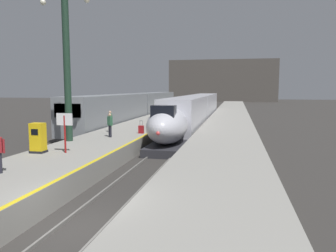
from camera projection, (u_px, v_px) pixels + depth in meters
ground_plane at (80, 230)px, 10.36m from camera, size 260.00×260.00×0.00m
platform_left at (152, 125)px, 35.19m from camera, size 4.80×110.00×1.05m
platform_right at (229, 127)px, 33.54m from camera, size 4.80×110.00×1.05m
platform_left_safety_stripe at (173, 121)px, 34.66m from camera, size 0.20×107.80×0.01m
rail_main_left at (186, 127)px, 37.24m from camera, size 0.08×110.00×0.12m
rail_main_right at (199, 127)px, 36.94m from camera, size 0.08×110.00×0.12m
rail_secondary_left at (119, 126)px, 38.89m from camera, size 0.08×110.00×0.12m
rail_secondary_right at (131, 126)px, 38.58m from camera, size 0.08×110.00×0.12m
highspeed_train_main at (195, 110)px, 38.13m from camera, size 2.92×37.55×3.60m
regional_train_adjacent at (137, 106)px, 43.05m from camera, size 2.85×36.60×3.80m
station_column_mid at (66, 50)px, 20.70m from camera, size 4.00×0.68×9.80m
passenger_near_edge at (110, 120)px, 25.38m from camera, size 0.41×0.46×1.69m
passenger_far_waiting at (110, 123)px, 22.88m from camera, size 0.47×0.40×1.69m
rolling_suitcase at (141, 129)px, 24.89m from camera, size 0.40×0.22×0.98m
ticket_machine_yellow at (38, 139)px, 17.37m from camera, size 0.76×0.62×1.60m
departure_info_board at (65, 125)px, 17.26m from camera, size 0.90×0.10×2.12m
terminus_back_wall at (222, 81)px, 108.72m from camera, size 36.00×2.00×14.00m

